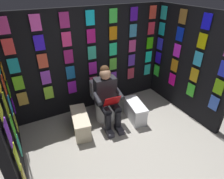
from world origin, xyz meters
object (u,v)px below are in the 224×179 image
at_px(person_reading, 108,97).
at_px(comic_longbox_near, 80,123).
at_px(comic_longbox_far, 135,111).
at_px(toilet, 103,103).

height_order(person_reading, comic_longbox_near, person_reading).
distance_m(person_reading, comic_longbox_far, 0.70).
bearing_deg(toilet, person_reading, 90.63).
xyz_separation_m(toilet, comic_longbox_near, (0.58, 0.20, -0.14)).
bearing_deg(comic_longbox_near, toilet, -150.16).
bearing_deg(comic_longbox_near, comic_longbox_far, -178.29).
height_order(person_reading, comic_longbox_far, person_reading).
height_order(toilet, person_reading, person_reading).
distance_m(toilet, comic_longbox_far, 0.66).
bearing_deg(toilet, comic_longbox_near, 24.21).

